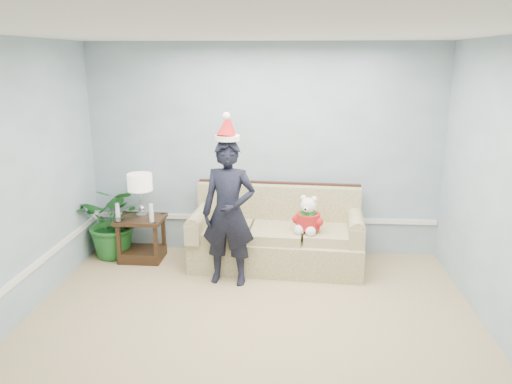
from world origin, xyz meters
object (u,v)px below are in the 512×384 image
object	(u,v)px
side_table	(142,243)
houseplant	(115,221)
table_lamp	(140,184)
teddy_bear	(308,219)
sofa	(277,237)
man	(229,213)

from	to	relation	value
side_table	houseplant	xyz separation A→B (m)	(-0.36, 0.08, 0.26)
table_lamp	teddy_bear	xyz separation A→B (m)	(2.10, -0.31, -0.31)
sofa	man	bearing A→B (deg)	-129.19
side_table	teddy_bear	distance (m)	2.15
table_lamp	houseplant	world-z (taller)	table_lamp
man	sofa	bearing A→B (deg)	53.22
sofa	man	distance (m)	0.91
sofa	houseplant	xyz separation A→B (m)	(-2.09, 0.08, 0.14)
houseplant	teddy_bear	bearing A→B (deg)	-7.33
side_table	table_lamp	bearing A→B (deg)	92.79
sofa	side_table	size ratio (longest dim) A/B	3.64
sofa	side_table	bearing A→B (deg)	-176.42
side_table	man	world-z (taller)	man
table_lamp	teddy_bear	distance (m)	2.14
sofa	teddy_bear	distance (m)	0.55
side_table	teddy_bear	world-z (taller)	teddy_bear
side_table	houseplant	size ratio (longest dim) A/B	0.61
man	teddy_bear	bearing A→B (deg)	26.45
side_table	teddy_bear	bearing A→B (deg)	-6.43
side_table	man	bearing A→B (deg)	-25.47
table_lamp	houseplant	size ratio (longest dim) A/B	0.57
table_lamp	man	world-z (taller)	man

